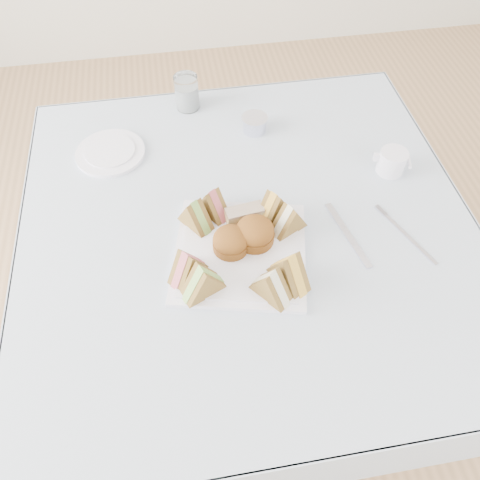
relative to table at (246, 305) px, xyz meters
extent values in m
plane|color=#9E7751|center=(0.00, 0.00, -0.37)|extent=(4.00, 4.00, 0.00)
cube|color=brown|center=(0.00, 0.00, 0.00)|extent=(0.90, 0.90, 0.74)
cube|color=silver|center=(0.00, 0.00, 0.37)|extent=(1.02, 1.02, 0.01)
cube|color=white|center=(-0.03, -0.08, 0.38)|extent=(0.33, 0.33, 0.01)
cylinder|color=brown|center=(-0.05, -0.08, 0.41)|extent=(0.10, 0.10, 0.05)
cylinder|color=brown|center=(0.00, -0.06, 0.42)|extent=(0.09, 0.09, 0.06)
cube|color=tan|center=(-0.01, 0.00, 0.41)|extent=(0.09, 0.04, 0.04)
cylinder|color=white|center=(-0.31, 0.28, 0.38)|extent=(0.21, 0.21, 0.01)
cylinder|color=white|center=(-0.09, 0.44, 0.42)|extent=(0.07, 0.07, 0.09)
cylinder|color=silver|center=(0.07, 0.31, 0.40)|extent=(0.08, 0.08, 0.04)
cube|color=silver|center=(0.21, -0.07, 0.38)|extent=(0.05, 0.19, 0.00)
cube|color=silver|center=(0.34, -0.11, 0.38)|extent=(0.07, 0.15, 0.00)
cylinder|color=white|center=(0.37, 0.11, 0.41)|extent=(0.08, 0.08, 0.06)
camera|label=1|loc=(-0.13, -0.66, 1.19)|focal=35.00mm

